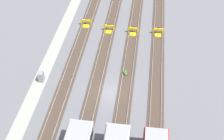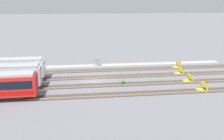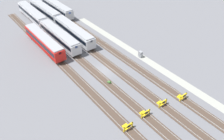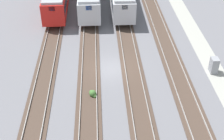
{
  "view_description": "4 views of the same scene",
  "coord_description": "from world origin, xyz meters",
  "px_view_note": "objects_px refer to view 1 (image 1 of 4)",
  "views": [
    {
      "loc": [
        31.12,
        4.41,
        31.39
      ],
      "look_at": [
        -2.79,
        0.0,
        1.8
      ],
      "focal_mm": 50.0,
      "sensor_mm": 36.0,
      "label": 1
    },
    {
      "loc": [
        2.61,
        41.1,
        13.13
      ],
      "look_at": [
        -2.79,
        0.0,
        1.8
      ],
      "focal_mm": 42.0,
      "sensor_mm": 36.0,
      "label": 2
    },
    {
      "loc": [
        -32.21,
        23.02,
        30.72
      ],
      "look_at": [
        -2.79,
        0.0,
        1.8
      ],
      "focal_mm": 35.0,
      "sensor_mm": 36.0,
      "label": 3
    },
    {
      "loc": [
        -26.11,
        1.21,
        18.25
      ],
      "look_at": [
        -2.79,
        0.0,
        1.8
      ],
      "focal_mm": 50.0,
      "sensor_mm": 36.0,
      "label": 4
    }
  ],
  "objects_px": {
    "bumper_stop_nearest_track": "(86,23)",
    "electrical_cabinet": "(41,77)",
    "bumper_stop_near_inner_track": "(109,29)",
    "weed_clump": "(125,73)",
    "bumper_stop_far_inner_track": "(158,32)",
    "bumper_stop_middle_track": "(133,31)"
  },
  "relations": [
    {
      "from": "bumper_stop_far_inner_track",
      "to": "electrical_cabinet",
      "type": "height_order",
      "value": "electrical_cabinet"
    },
    {
      "from": "bumper_stop_nearest_track",
      "to": "bumper_stop_near_inner_track",
      "type": "distance_m",
      "value": 4.57
    },
    {
      "from": "bumper_stop_near_inner_track",
      "to": "bumper_stop_middle_track",
      "type": "distance_m",
      "value": 4.39
    },
    {
      "from": "bumper_stop_middle_track",
      "to": "electrical_cabinet",
      "type": "height_order",
      "value": "electrical_cabinet"
    },
    {
      "from": "bumper_stop_near_inner_track",
      "to": "bumper_stop_middle_track",
      "type": "xyz_separation_m",
      "value": [
        0.2,
        4.38,
        0.0
      ]
    },
    {
      "from": "bumper_stop_nearest_track",
      "to": "bumper_stop_far_inner_track",
      "type": "height_order",
      "value": "same"
    },
    {
      "from": "bumper_stop_nearest_track",
      "to": "electrical_cabinet",
      "type": "height_order",
      "value": "electrical_cabinet"
    },
    {
      "from": "bumper_stop_near_inner_track",
      "to": "electrical_cabinet",
      "type": "distance_m",
      "value": 16.33
    },
    {
      "from": "bumper_stop_nearest_track",
      "to": "bumper_stop_middle_track",
      "type": "distance_m",
      "value": 8.89
    },
    {
      "from": "bumper_stop_nearest_track",
      "to": "bumper_stop_far_inner_track",
      "type": "xyz_separation_m",
      "value": [
        1.22,
        13.16,
        0.0
      ]
    },
    {
      "from": "bumper_stop_near_inner_track",
      "to": "bumper_stop_middle_track",
      "type": "height_order",
      "value": "same"
    },
    {
      "from": "bumper_stop_near_inner_track",
      "to": "weed_clump",
      "type": "bearing_deg",
      "value": 19.9
    },
    {
      "from": "bumper_stop_near_inner_track",
      "to": "bumper_stop_far_inner_track",
      "type": "bearing_deg",
      "value": 90.56
    },
    {
      "from": "bumper_stop_far_inner_track",
      "to": "bumper_stop_near_inner_track",
      "type": "bearing_deg",
      "value": -89.44
    },
    {
      "from": "bumper_stop_near_inner_track",
      "to": "weed_clump",
      "type": "height_order",
      "value": "bumper_stop_near_inner_track"
    },
    {
      "from": "bumper_stop_nearest_track",
      "to": "bumper_stop_near_inner_track",
      "type": "xyz_separation_m",
      "value": [
        1.3,
        4.38,
        0.0
      ]
    },
    {
      "from": "bumper_stop_middle_track",
      "to": "bumper_stop_nearest_track",
      "type": "bearing_deg",
      "value": -99.72
    },
    {
      "from": "bumper_stop_middle_track",
      "to": "electrical_cabinet",
      "type": "relative_size",
      "value": 1.26
    },
    {
      "from": "bumper_stop_nearest_track",
      "to": "electrical_cabinet",
      "type": "xyz_separation_m",
      "value": [
        15.52,
        -3.67,
        0.29
      ]
    },
    {
      "from": "bumper_stop_middle_track",
      "to": "bumper_stop_far_inner_track",
      "type": "relative_size",
      "value": 1.0
    },
    {
      "from": "electrical_cabinet",
      "to": "bumper_stop_far_inner_track",
      "type": "bearing_deg",
      "value": 130.35
    },
    {
      "from": "bumper_stop_near_inner_track",
      "to": "weed_clump",
      "type": "distance_m",
      "value": 11.83
    }
  ]
}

